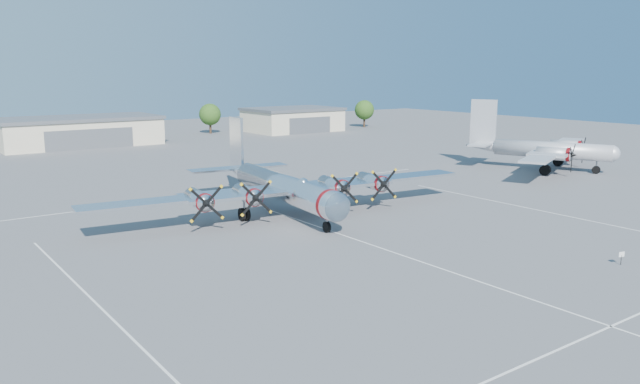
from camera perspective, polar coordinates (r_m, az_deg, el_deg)
ground at (r=52.19m, az=3.48°, el=-4.43°), size 260.00×260.00×0.00m
parking_lines at (r=50.91m, az=4.74°, el=-4.84°), size 60.00×50.08×0.01m
hangar_center at (r=125.37m, az=-21.19°, el=5.21°), size 28.60×14.60×5.40m
hangar_east at (r=145.27m, az=-2.52°, el=6.66°), size 20.60×14.60×5.40m
tree_east at (r=141.44m, az=-10.03°, el=6.99°), size 4.80×4.80×6.64m
tree_far_east at (r=155.59m, az=4.08°, el=7.49°), size 4.80×4.80×6.64m
main_bomber_b29 at (r=62.50m, az=-3.60°, el=-1.82°), size 42.25×31.39×8.70m
twin_engine_east at (r=94.19m, az=19.67°, el=1.93°), size 36.82×32.34×9.70m
info_placard at (r=50.54m, az=25.85°, el=-5.26°), size 0.50×0.17×0.98m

